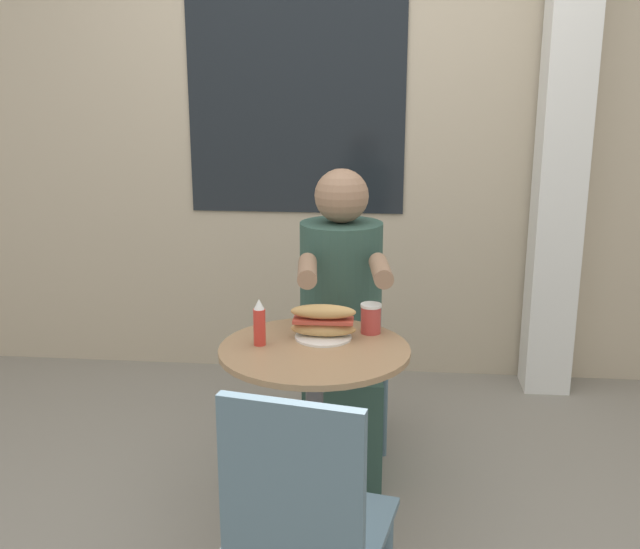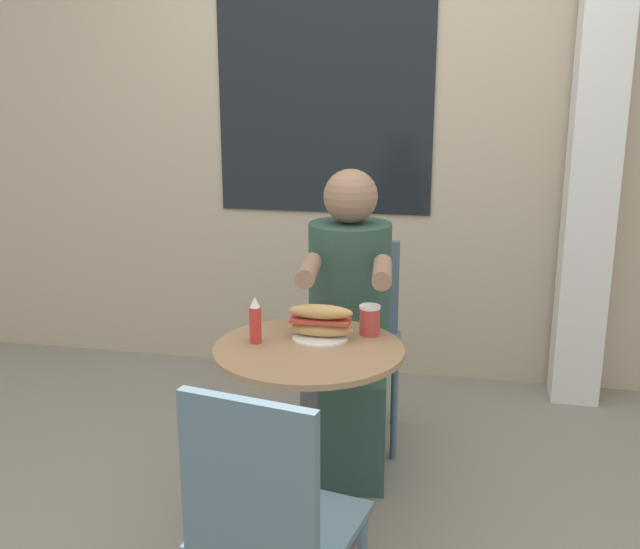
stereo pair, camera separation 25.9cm
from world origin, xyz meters
name	(u,v)px [view 1 (the left image)]	position (x,y,z in m)	size (l,w,h in m)	color
ground_plane	(315,535)	(0.00, 0.00, 0.00)	(8.00, 8.00, 0.00)	gray
storefront_wall	(347,110)	(0.00, 1.60, 1.40)	(8.00, 0.09, 2.80)	#B7A88E
lattice_pillar	(562,156)	(1.05, 1.43, 1.20)	(0.23, 0.23, 2.40)	silver
cafe_table	(315,402)	(0.00, 0.00, 0.51)	(0.63, 0.63, 0.71)	#997551
diner_chair	(343,321)	(0.04, 0.84, 0.52)	(0.42, 0.42, 0.87)	slate
seated_diner	(341,343)	(0.05, 0.50, 0.54)	(0.38, 0.60, 1.23)	#2D4C42
empty_chair_across	(302,519)	(0.05, -0.71, 0.52)	(0.45, 0.45, 0.87)	slate
sandwich_on_plate	(323,323)	(0.02, 0.09, 0.76)	(0.22, 0.19, 0.12)	white
drink_cup	(371,318)	(0.18, 0.16, 0.76)	(0.07, 0.07, 0.10)	#B73D38
condiment_bottle	(259,323)	(-0.18, 0.01, 0.78)	(0.04, 0.04, 0.16)	red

